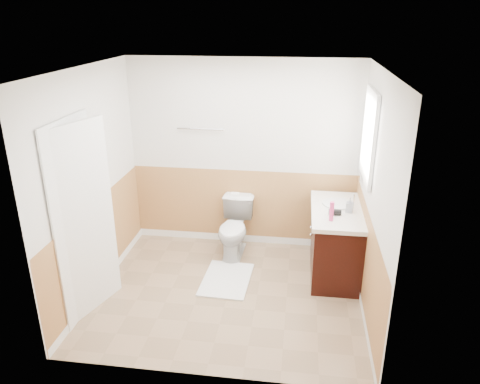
# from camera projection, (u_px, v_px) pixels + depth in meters

# --- Properties ---
(floor) EXTENTS (3.00, 3.00, 0.00)m
(floor) POSITION_uv_depth(u_px,v_px,m) (228.00, 292.00, 5.25)
(floor) COLOR #8C7051
(floor) RESTS_ON ground
(ceiling) EXTENTS (3.00, 3.00, 0.00)m
(ceiling) POSITION_uv_depth(u_px,v_px,m) (226.00, 69.00, 4.34)
(ceiling) COLOR white
(ceiling) RESTS_ON floor
(wall_back) EXTENTS (3.00, 0.00, 3.00)m
(wall_back) POSITION_uv_depth(u_px,v_px,m) (243.00, 156.00, 5.99)
(wall_back) COLOR silver
(wall_back) RESTS_ON floor
(wall_front) EXTENTS (3.00, 0.00, 3.00)m
(wall_front) POSITION_uv_depth(u_px,v_px,m) (201.00, 251.00, 3.60)
(wall_front) COLOR silver
(wall_front) RESTS_ON floor
(wall_left) EXTENTS (0.00, 3.00, 3.00)m
(wall_left) POSITION_uv_depth(u_px,v_px,m) (92.00, 184.00, 4.99)
(wall_left) COLOR silver
(wall_left) RESTS_ON floor
(wall_right) EXTENTS (0.00, 3.00, 3.00)m
(wall_right) POSITION_uv_depth(u_px,v_px,m) (374.00, 199.00, 4.61)
(wall_right) COLOR silver
(wall_right) RESTS_ON floor
(wainscot_back) EXTENTS (3.00, 0.00, 3.00)m
(wainscot_back) POSITION_uv_depth(u_px,v_px,m) (243.00, 208.00, 6.26)
(wainscot_back) COLOR tan
(wainscot_back) RESTS_ON floor
(wainscot_front) EXTENTS (3.00, 0.00, 3.00)m
(wainscot_front) POSITION_uv_depth(u_px,v_px,m) (204.00, 328.00, 3.88)
(wainscot_front) COLOR tan
(wainscot_front) RESTS_ON floor
(wainscot_left) EXTENTS (0.00, 2.60, 2.60)m
(wainscot_left) POSITION_uv_depth(u_px,v_px,m) (100.00, 246.00, 5.26)
(wainscot_left) COLOR tan
(wainscot_left) RESTS_ON floor
(wainscot_right) EXTENTS (0.00, 2.60, 2.60)m
(wainscot_right) POSITION_uv_depth(u_px,v_px,m) (365.00, 264.00, 4.88)
(wainscot_right) COLOR tan
(wainscot_right) RESTS_ON floor
(toilet) EXTENTS (0.44, 0.74, 0.74)m
(toilet) POSITION_uv_depth(u_px,v_px,m) (234.00, 229.00, 5.97)
(toilet) COLOR silver
(toilet) RESTS_ON floor
(bath_mat) EXTENTS (0.58, 0.82, 0.02)m
(bath_mat) POSITION_uv_depth(u_px,v_px,m) (227.00, 279.00, 5.49)
(bath_mat) COLOR white
(bath_mat) RESTS_ON floor
(vanity_cabinet) EXTENTS (0.55, 1.10, 0.80)m
(vanity_cabinet) POSITION_uv_depth(u_px,v_px,m) (335.00, 243.00, 5.52)
(vanity_cabinet) COLOR black
(vanity_cabinet) RESTS_ON floor
(vanity_knob_left) EXTENTS (0.03, 0.03, 0.03)m
(vanity_knob_left) POSITION_uv_depth(u_px,v_px,m) (311.00, 234.00, 5.41)
(vanity_knob_left) COLOR silver
(vanity_knob_left) RESTS_ON vanity_cabinet
(vanity_knob_right) EXTENTS (0.03, 0.03, 0.03)m
(vanity_knob_right) POSITION_uv_depth(u_px,v_px,m) (311.00, 227.00, 5.59)
(vanity_knob_right) COLOR silver
(vanity_knob_right) RESTS_ON vanity_cabinet
(countertop) EXTENTS (0.60, 1.15, 0.05)m
(countertop) POSITION_uv_depth(u_px,v_px,m) (337.00, 211.00, 5.36)
(countertop) COLOR silver
(countertop) RESTS_ON vanity_cabinet
(sink_basin) EXTENTS (0.36, 0.36, 0.02)m
(sink_basin) POSITION_uv_depth(u_px,v_px,m) (338.00, 204.00, 5.49)
(sink_basin) COLOR silver
(sink_basin) RESTS_ON countertop
(faucet) EXTENTS (0.02, 0.02, 0.14)m
(faucet) POSITION_uv_depth(u_px,v_px,m) (353.00, 200.00, 5.44)
(faucet) COLOR silver
(faucet) RESTS_ON countertop
(lotion_bottle) EXTENTS (0.05, 0.05, 0.22)m
(lotion_bottle) POSITION_uv_depth(u_px,v_px,m) (332.00, 211.00, 5.03)
(lotion_bottle) COLOR #D03574
(lotion_bottle) RESTS_ON countertop
(soap_dispenser) EXTENTS (0.09, 0.10, 0.17)m
(soap_dispenser) POSITION_uv_depth(u_px,v_px,m) (350.00, 205.00, 5.25)
(soap_dispenser) COLOR gray
(soap_dispenser) RESTS_ON countertop
(hair_dryer_body) EXTENTS (0.14, 0.07, 0.07)m
(hair_dryer_body) POSITION_uv_depth(u_px,v_px,m) (335.00, 212.00, 5.19)
(hair_dryer_body) COLOR black
(hair_dryer_body) RESTS_ON countertop
(hair_dryer_handle) EXTENTS (0.03, 0.03, 0.07)m
(hair_dryer_handle) POSITION_uv_depth(u_px,v_px,m) (332.00, 212.00, 5.26)
(hair_dryer_handle) COLOR black
(hair_dryer_handle) RESTS_ON countertop
(mirror_panel) EXTENTS (0.02, 0.35, 0.90)m
(mirror_panel) POSITION_uv_depth(u_px,v_px,m) (362.00, 141.00, 5.51)
(mirror_panel) COLOR silver
(mirror_panel) RESTS_ON wall_right
(window_frame) EXTENTS (0.04, 0.80, 1.00)m
(window_frame) POSITION_uv_depth(u_px,v_px,m) (369.00, 136.00, 4.97)
(window_frame) COLOR white
(window_frame) RESTS_ON wall_right
(window_glass) EXTENTS (0.01, 0.70, 0.90)m
(window_glass) POSITION_uv_depth(u_px,v_px,m) (370.00, 136.00, 4.97)
(window_glass) COLOR white
(window_glass) RESTS_ON wall_right
(door) EXTENTS (0.29, 0.78, 2.04)m
(door) POSITION_uv_depth(u_px,v_px,m) (84.00, 222.00, 4.64)
(door) COLOR white
(door) RESTS_ON wall_left
(door_frame) EXTENTS (0.02, 0.92, 2.10)m
(door_frame) POSITION_uv_depth(u_px,v_px,m) (77.00, 220.00, 4.65)
(door_frame) COLOR white
(door_frame) RESTS_ON wall_left
(door_knob) EXTENTS (0.06, 0.06, 0.06)m
(door_knob) POSITION_uv_depth(u_px,v_px,m) (104.00, 215.00, 4.96)
(door_knob) COLOR silver
(door_knob) RESTS_ON door
(towel_bar) EXTENTS (0.62, 0.02, 0.02)m
(towel_bar) POSITION_uv_depth(u_px,v_px,m) (201.00, 129.00, 5.89)
(towel_bar) COLOR silver
(towel_bar) RESTS_ON wall_back
(tp_holder_bar) EXTENTS (0.14, 0.02, 0.02)m
(tp_holder_bar) POSITION_uv_depth(u_px,v_px,m) (235.00, 196.00, 6.14)
(tp_holder_bar) COLOR silver
(tp_holder_bar) RESTS_ON wall_back
(tp_roll) EXTENTS (0.10, 0.11, 0.11)m
(tp_roll) POSITION_uv_depth(u_px,v_px,m) (235.00, 196.00, 6.14)
(tp_roll) COLOR white
(tp_roll) RESTS_ON tp_holder_bar
(tp_sheet) EXTENTS (0.10, 0.01, 0.16)m
(tp_sheet) POSITION_uv_depth(u_px,v_px,m) (235.00, 204.00, 6.18)
(tp_sheet) COLOR white
(tp_sheet) RESTS_ON tp_roll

